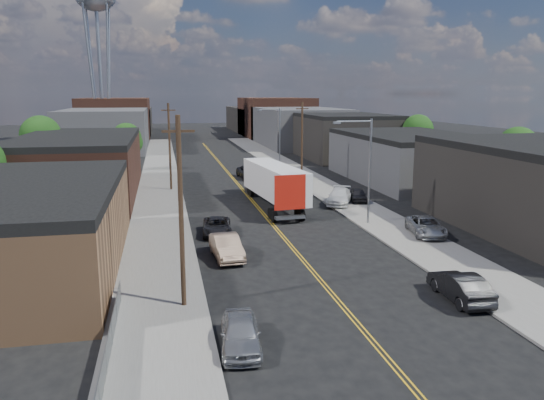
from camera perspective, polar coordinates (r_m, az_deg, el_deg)
name	(u,v)px	position (r m, az deg, el deg)	size (l,w,h in m)	color
ground	(226,171)	(77.86, -4.94, 3.18)	(260.00, 260.00, 0.00)	black
centerline	(241,188)	(63.17, -3.32, 1.30)	(0.32, 120.00, 0.01)	gold
sidewalk_left	(160,190)	(62.52, -11.97, 1.03)	(5.00, 140.00, 0.15)	slate
sidewalk_right	(318,185)	(65.19, 4.97, 1.65)	(5.00, 140.00, 0.15)	slate
warehouse_tan	(18,228)	(36.65, -25.62, -2.72)	(12.00, 22.00, 5.60)	#8D6341
warehouse_brown	(79,166)	(61.71, -20.02, 3.49)	(12.00, 26.00, 6.60)	#48261C
industrial_right_b	(410,157)	(70.26, 14.62, 4.48)	(14.00, 24.00, 6.10)	#3B3B3D
industrial_right_c	(343,136)	(94.09, 7.65, 6.86)	(14.00, 22.00, 7.60)	black
skyline_left_a	(106,129)	(112.32, -17.42, 7.26)	(16.00, 30.00, 8.00)	#3B3B3D
skyline_right_a	(299,127)	(115.47, 2.92, 7.85)	(16.00, 30.00, 8.00)	#3B3B3D
skyline_left_b	(116,119)	(137.13, -16.45, 8.38)	(16.00, 26.00, 10.00)	#48261C
skyline_right_b	(275,117)	(139.73, 0.32, 8.88)	(16.00, 26.00, 10.00)	#48261C
skyline_left_c	(122,121)	(157.13, -15.84, 8.18)	(16.00, 40.00, 7.00)	black
skyline_right_c	(261,120)	(159.39, -1.19, 8.65)	(16.00, 40.00, 7.00)	black
water_tower	(96,2)	(128.73, -18.43, 19.57)	(9.00, 9.00, 36.90)	gray
streetlight_near	(365,163)	(45.10, 10.02, 3.94)	(3.39, 0.25, 9.00)	gray
streetlight_far	(277,133)	(78.54, 0.55, 7.20)	(3.39, 0.25, 9.00)	gray
utility_pole_left_near	(181,212)	(27.21, -9.76, -1.27)	(1.60, 0.26, 10.00)	black
utility_pole_left_far	(170,146)	(61.84, -10.95, 5.70)	(1.60, 0.26, 10.00)	black
utility_pole_right	(302,141)	(67.06, 3.24, 6.31)	(1.60, 0.26, 10.00)	black
chainlink_fence	(106,362)	(22.71, -17.44, -16.31)	(0.05, 16.00, 1.22)	slate
tree_left_mid	(41,138)	(73.32, -23.55, 6.09)	(5.10, 5.04, 8.37)	black
tree_left_far	(127,140)	(78.98, -15.33, 6.27)	(4.35, 4.20, 6.97)	black
tree_right_near	(518,150)	(65.75, 24.92, 4.94)	(4.60, 4.48, 7.44)	black
tree_right_far	(418,132)	(86.13, 15.43, 7.06)	(4.85, 4.76, 7.91)	black
semi_truck	(271,181)	(52.90, -0.09, 2.02)	(4.11, 16.55, 4.27)	silver
car_left_a	(240,333)	(23.92, -3.42, -14.10)	(1.72, 4.29, 1.46)	#9B9DA0
car_left_b	(227,247)	(36.23, -4.92, -5.05)	(1.69, 4.86, 1.60)	#8A6E5A
car_left_c	(217,226)	(42.34, -5.94, -2.85)	(2.20, 4.77, 1.33)	black
car_right_oncoming	(460,286)	(30.77, 19.57, -8.74)	(1.65, 4.74, 1.56)	black
car_right_lot_a	(426,226)	(43.22, 16.26, -2.70)	(2.32, 5.04, 1.40)	#9B9DA0
car_right_lot_b	(339,196)	(53.57, 7.25, 0.39)	(2.11, 5.18, 1.50)	silver
car_right_lot_c	(358,195)	(55.13, 9.25, 0.54)	(1.56, 3.88, 1.32)	black
car_ahead_truck	(250,172)	(70.38, -2.43, 3.01)	(2.70, 5.85, 1.62)	black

